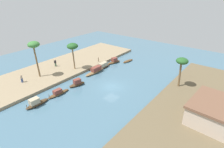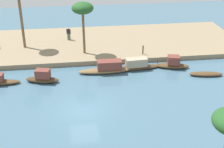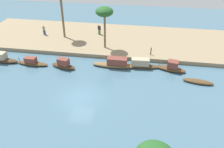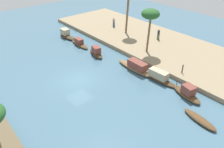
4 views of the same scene
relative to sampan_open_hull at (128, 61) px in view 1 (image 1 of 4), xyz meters
The scene contains 17 objects.
river_water 13.48m from the sampan_open_hull, 19.99° to the left, with size 69.38×69.38×0.00m, color #476B7F.
riverbank_left 16.02m from the sampan_open_hull, 37.76° to the right, with size 40.54×11.81×0.53m, color #937F60.
riverbank_right 22.86m from the sampan_open_hull, 56.35° to the left, with size 40.54×11.81×0.53m, color brown.
sampan_open_hull is the anchor object (origin of this frame).
sampan_with_tall_canopy 10.16m from the sampan_open_hull, 11.27° to the right, with size 5.41×1.19×1.35m.
sampan_upstream_small 20.68m from the sampan_open_hull, ahead, with size 4.21×1.15×1.09m.
sampan_with_red_awning 7.10m from the sampan_open_hull, 19.94° to the right, with size 4.95×1.40×1.24m.
sampan_foreground 16.39m from the sampan_open_hull, ahead, with size 3.42×1.74×1.34m.
sampan_downstream_large 3.62m from the sampan_open_hull, 38.63° to the right, with size 3.74×1.92×1.35m.
sampan_midstream 24.82m from the sampan_open_hull, ahead, with size 3.89×1.17×1.38m.
person_on_near_bank 17.55m from the sampan_open_hull, 38.20° to the right, with size 0.56×0.56×1.62m.
person_by_mooring 24.43m from the sampan_open_hull, 22.49° to the right, with size 0.51×0.51×1.55m.
mooring_post 7.50m from the sampan_open_hull, 43.02° to the right, with size 0.14×0.14×1.04m, color #4C3823.
palm_tree_left_near 14.63m from the sampan_open_hull, 28.02° to the right, with size 2.37×2.37×5.84m.
palm_tree_left_far 22.14m from the sampan_open_hull, 25.64° to the right, with size 2.24×2.24×7.29m.
palm_tree_right_tall 16.51m from the sampan_open_hull, 69.17° to the left, with size 2.08×2.08×5.49m.
riverside_building 25.28m from the sampan_open_hull, 60.37° to the left, with size 7.55×6.44×2.97m.
Camera 1 is at (23.84, 18.77, 17.01)m, focal length 29.43 mm.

